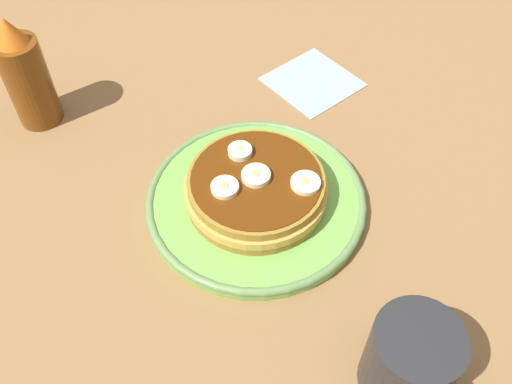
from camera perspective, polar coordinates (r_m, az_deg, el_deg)
The scene contains 10 objects.
ground_plane at distance 65.69cm, azimuth 0.00°, elevation -2.13°, with size 140.00×140.00×3.00cm, color olive.
plate at distance 63.79cm, azimuth 0.00°, elevation -0.83°, with size 25.24×25.24×1.67cm.
pancake_stack at distance 61.99cm, azimuth -0.26°, elevation 0.32°, with size 16.37×16.08×3.49cm.
banana_slice_0 at distance 60.52cm, azimuth 0.17°, elevation 1.64°, with size 3.21×3.21×0.90cm.
banana_slice_1 at distance 59.53cm, azimuth -3.19°, elevation 0.39°, with size 3.05×3.05×0.86cm.
banana_slice_2 at distance 63.05cm, azimuth -1.44°, elevation 4.25°, with size 2.76×2.76×0.96cm.
banana_slice_3 at distance 60.16cm, azimuth 5.10°, elevation 0.90°, with size 3.28×3.28×0.80cm.
coffee_mug at distance 51.72cm, azimuth 15.79°, elevation -16.58°, with size 11.25×7.85×8.93cm.
napkin at distance 80.21cm, azimuth 5.82°, elevation 11.23°, with size 11.00×11.00×0.30cm, color #99B2BF.
syrup_bottle at distance 75.53cm, azimuth -22.50°, elevation 10.87°, with size 5.54×5.54×15.15cm.
Camera 1 is at (35.49, -17.68, 50.87)cm, focal length 38.97 mm.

